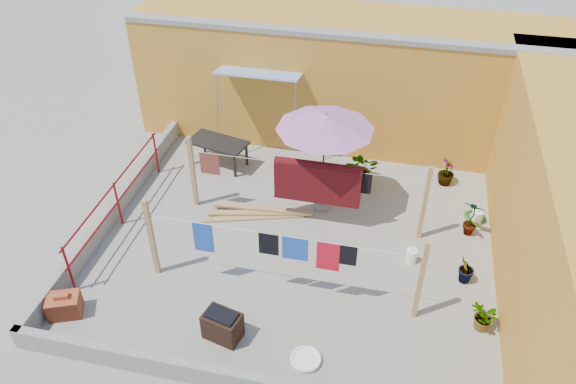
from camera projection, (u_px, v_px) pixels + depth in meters
The scene contains 20 objects.
ground at pixel (296, 244), 11.77m from camera, with size 80.00×80.00×0.00m, color #9E998E.
wall_back at pixel (354, 79), 14.35m from camera, with size 11.00×3.27×3.21m.
parapet_front at pixel (248, 383), 8.86m from camera, with size 8.30×0.16×0.44m, color gray.
parapet_left at pixel (115, 208), 12.36m from camera, with size 0.16×7.30×0.44m, color gray.
red_railing at pixel (117, 197), 11.86m from camera, with size 0.05×4.20×1.10m.
clothesline_rig at pixel (312, 190), 11.53m from camera, with size 5.09×2.35×1.80m.
patio_umbrella at pixel (325, 122), 11.40m from camera, with size 2.16×2.16×2.47m.
outdoor_table at pixel (218, 144), 13.75m from camera, with size 1.56×1.03×0.67m.
brick_stack at pixel (64, 305), 10.15m from camera, with size 0.69×0.60×0.50m.
lumber_pile at pixel (258, 213), 12.47m from camera, with size 2.36×0.85×0.14m.
brazier at pixel (223, 325), 9.71m from camera, with size 0.72×0.56×0.57m.
white_basin at pixel (306, 359), 9.43m from camera, with size 0.53×0.53×0.09m.
water_jug_a at pixel (411, 256), 11.25m from camera, with size 0.23×0.23×0.36m.
water_jug_b at pixel (477, 217), 12.21m from camera, with size 0.24×0.24×0.37m.
green_hose at pixel (475, 216), 12.44m from camera, with size 0.48×0.48×0.07m.
plant_back_a at pixel (361, 169), 13.18m from camera, with size 0.78×0.68×0.87m, color #205719.
plant_back_b at pixel (447, 172), 13.26m from camera, with size 0.38×0.38×0.69m, color #205719.
plant_right_a at pixel (472, 217), 11.75m from camera, with size 0.48×0.32×0.91m, color #205719.
plant_right_b at pixel (466, 269), 10.70m from camera, with size 0.38×0.30×0.69m, color #205719.
plant_right_c at pixel (485, 318), 9.83m from camera, with size 0.52×0.45×0.58m, color #205719.
Camera 1 is at (1.77, -8.52, 8.01)m, focal length 35.00 mm.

